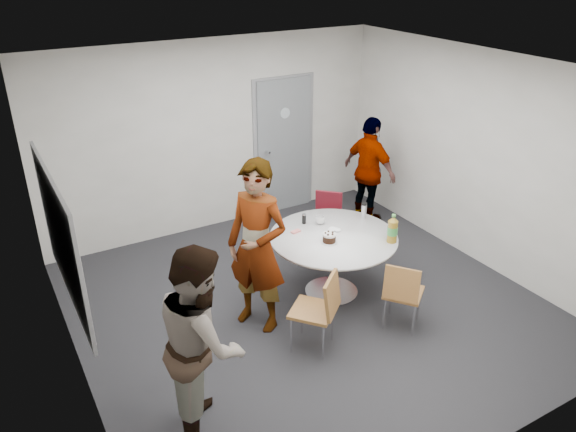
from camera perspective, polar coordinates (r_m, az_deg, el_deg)
floor at (r=6.61m, az=1.99°, el=-9.04°), size 5.00×5.00×0.00m
ceiling at (r=5.53m, az=2.43°, el=14.56°), size 5.00×5.00×0.00m
wall_back at (r=8.03m, az=-7.42°, el=8.01°), size 5.00×0.00×5.00m
wall_left at (r=5.20m, az=-21.92°, el=-4.09°), size 0.00×5.00×5.00m
wall_right at (r=7.49m, az=18.69°, el=5.53°), size 0.00×5.00×5.00m
wall_front at (r=4.33m, az=20.36°, el=-10.21°), size 5.00×0.00×5.00m
door at (r=8.57m, az=-0.45°, el=7.11°), size 1.02×0.17×2.12m
whiteboard at (r=5.33m, az=-22.06°, el=-2.11°), size 0.04×1.90×1.25m
table at (r=6.52m, az=4.92°, el=-2.82°), size 1.47×1.47×1.11m
chair_near_left at (r=5.69m, az=3.38°, el=-9.04°), size 0.60×0.61×0.87m
chair_near_right at (r=6.09m, az=11.56°, el=-7.42°), size 0.56×0.56×0.81m
chair_far at (r=7.61m, az=4.00°, el=0.09°), size 0.55×0.56×0.80m
person_main at (r=5.84m, az=-3.15°, el=-3.17°), size 0.74×0.83×1.90m
person_left at (r=4.72m, az=-8.69°, el=-12.48°), size 0.87×1.00×1.75m
person_right at (r=8.29m, az=8.28°, el=4.53°), size 0.55×1.00×1.61m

